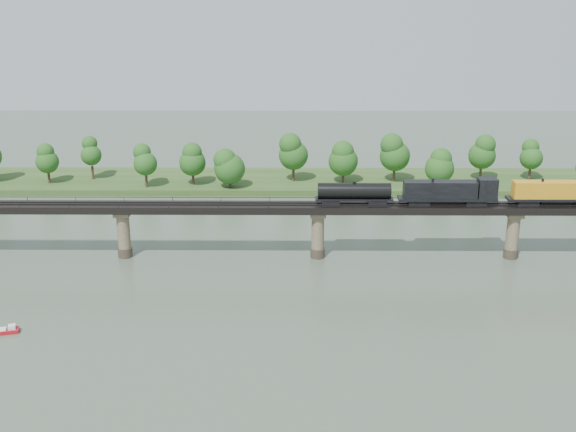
{
  "coord_description": "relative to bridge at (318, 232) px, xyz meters",
  "views": [
    {
      "loc": [
        -5.1,
        -109.41,
        55.75
      ],
      "look_at": [
        -6.13,
        30.0,
        9.0
      ],
      "focal_mm": 45.0,
      "sensor_mm": 36.0,
      "label": 1
    }
  ],
  "objects": [
    {
      "name": "bridge",
      "position": [
        0.0,
        0.0,
        0.0
      ],
      "size": [
        236.0,
        30.0,
        11.5
      ],
      "color": "#473A2D",
      "rests_on": "ground"
    },
    {
      "name": "motorboat",
      "position": [
        -52.35,
        -33.92,
        -5.01
      ],
      "size": [
        5.0,
        2.8,
        1.32
      ],
      "rotation": [
        0.0,
        0.0,
        0.25
      ],
      "color": "#A71319",
      "rests_on": "ground"
    },
    {
      "name": "bridge_superstructure",
      "position": [
        0.0,
        0.0,
        6.33
      ],
      "size": [
        220.0,
        4.9,
        0.75
      ],
      "color": "black",
      "rests_on": "bridge"
    },
    {
      "name": "far_bank",
      "position": [
        0.0,
        55.0,
        -4.66
      ],
      "size": [
        300.0,
        24.0,
        1.6
      ],
      "primitive_type": "cube",
      "color": "#2E4C1E",
      "rests_on": "ground"
    },
    {
      "name": "freight_train",
      "position": [
        40.89,
        -0.0,
        8.69
      ],
      "size": [
        80.59,
        3.14,
        5.55
      ],
      "color": "black",
      "rests_on": "bridge"
    },
    {
      "name": "far_treeline",
      "position": [
        -8.21,
        50.52,
        3.37
      ],
      "size": [
        289.06,
        17.54,
        13.6
      ],
      "color": "#382619",
      "rests_on": "far_bank"
    },
    {
      "name": "ground",
      "position": [
        0.0,
        -30.0,
        -5.46
      ],
      "size": [
        400.0,
        400.0,
        0.0
      ],
      "primitive_type": "plane",
      "color": "#3F4E3D",
      "rests_on": "ground"
    }
  ]
}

